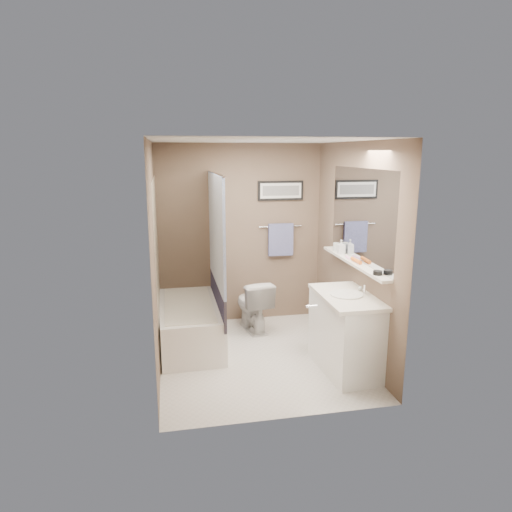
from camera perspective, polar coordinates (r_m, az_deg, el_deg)
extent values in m
plane|color=silver|center=(5.33, 0.32, -12.50)|extent=(2.50, 2.50, 0.00)
cube|color=silver|center=(4.82, 0.36, 14.01)|extent=(2.20, 2.50, 0.04)
cube|color=brown|center=(6.12, -1.96, 2.67)|extent=(2.20, 0.04, 2.40)
cube|color=brown|center=(3.78, 4.07, -3.85)|extent=(2.20, 0.04, 2.40)
cube|color=brown|center=(4.84, -12.28, -0.36)|extent=(0.04, 2.50, 2.40)
cube|color=brown|center=(5.26, 11.95, 0.68)|extent=(0.04, 2.50, 2.40)
cube|color=#C2B192|center=(5.38, -12.23, -1.24)|extent=(0.02, 1.55, 2.00)
cylinder|color=silver|center=(5.26, -5.11, 10.27)|extent=(0.02, 1.55, 0.02)
cube|color=white|center=(5.32, -4.97, 3.26)|extent=(0.03, 1.45, 1.28)
cube|color=#252240|center=(5.52, -4.80, -5.16)|extent=(0.03, 1.45, 0.36)
cube|color=silver|center=(5.05, 12.94, 4.99)|extent=(0.02, 1.60, 1.00)
cube|color=silver|center=(5.13, 12.09, -0.78)|extent=(0.12, 1.60, 0.03)
cylinder|color=silver|center=(6.20, 3.09, 3.73)|extent=(0.60, 0.02, 0.02)
cube|color=#858CC2|center=(6.22, 3.11, 2.06)|extent=(0.34, 0.05, 0.44)
cube|color=black|center=(6.16, 3.10, 8.16)|extent=(0.62, 0.02, 0.26)
cube|color=white|center=(6.15, 3.13, 8.15)|extent=(0.56, 0.00, 0.20)
cube|color=#595959|center=(6.14, 3.14, 8.15)|extent=(0.50, 0.00, 0.13)
cube|color=silver|center=(4.00, 11.73, -6.13)|extent=(0.80, 0.02, 2.00)
cylinder|color=silver|center=(3.94, 6.98, -6.27)|extent=(0.10, 0.02, 0.02)
cube|color=white|center=(5.64, -8.35, -8.41)|extent=(0.74, 1.52, 0.50)
cube|color=white|center=(5.56, -8.44, -6.01)|extent=(0.56, 1.36, 0.02)
imported|color=silver|center=(5.98, -0.41, -6.09)|extent=(0.49, 0.72, 0.68)
cube|color=white|center=(4.98, 11.22, -9.62)|extent=(0.56, 0.93, 0.80)
cube|color=silver|center=(4.83, 11.33, -5.02)|extent=(0.54, 0.96, 0.04)
cylinder|color=white|center=(4.82, 11.23, -4.71)|extent=(0.34, 0.34, 0.01)
cylinder|color=white|center=(4.89, 13.43, -4.07)|extent=(0.02, 0.02, 0.10)
sphere|color=silver|center=(4.98, 12.94, -3.96)|extent=(0.05, 0.05, 0.05)
cylinder|color=black|center=(4.60, 14.95, -2.04)|extent=(0.09, 0.09, 0.04)
cylinder|color=orange|center=(5.06, 12.42, -0.55)|extent=(0.05, 0.22, 0.04)
cube|color=#FC9AC7|center=(5.27, 11.40, -0.17)|extent=(0.05, 0.16, 0.01)
cylinder|color=silver|center=(5.59, 10.01, 1.12)|extent=(0.08, 0.08, 0.10)
imported|color=#999999|center=(5.44, 10.59, 1.14)|extent=(0.08, 0.08, 0.17)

